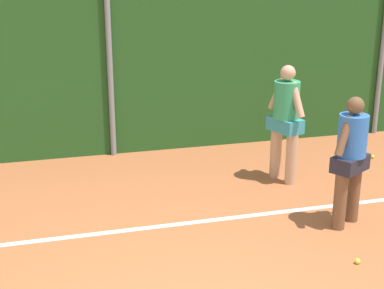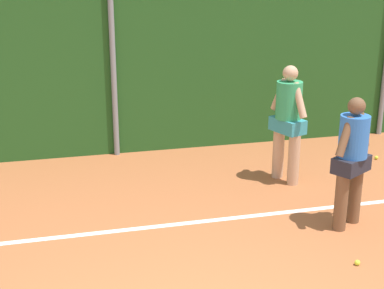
# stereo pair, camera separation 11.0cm
# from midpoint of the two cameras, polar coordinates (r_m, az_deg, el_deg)

# --- Properties ---
(ground_plane) EXTENTS (28.95, 28.95, 0.00)m
(ground_plane) POSITION_cam_midpoint_polar(r_m,az_deg,el_deg) (6.68, -3.79, -12.27)
(ground_plane) COLOR #A85B33
(hedge_fence_backdrop) EXTENTS (18.82, 0.25, 3.30)m
(hedge_fence_backdrop) POSITION_cam_midpoint_polar(r_m,az_deg,el_deg) (10.17, -8.82, 8.10)
(hedge_fence_backdrop) COLOR #23511E
(hedge_fence_backdrop) RESTS_ON ground_plane
(fence_post_center) EXTENTS (0.10, 0.10, 3.51)m
(fence_post_center) POSITION_cam_midpoint_polar(r_m,az_deg,el_deg) (9.98, -8.73, 8.54)
(fence_post_center) COLOR gray
(fence_post_center) RESTS_ON ground_plane
(fence_post_right) EXTENTS (0.10, 0.10, 3.51)m
(fence_post_right) POSITION_cam_midpoint_polar(r_m,az_deg,el_deg) (11.86, 18.66, 9.30)
(fence_post_right) COLOR gray
(fence_post_right) RESTS_ON ground_plane
(court_baseline_paint) EXTENTS (13.75, 0.10, 0.01)m
(court_baseline_paint) POSITION_cam_midpoint_polar(r_m,az_deg,el_deg) (7.55, -5.31, -8.51)
(court_baseline_paint) COLOR white
(court_baseline_paint) RESTS_ON ground_plane
(player_midcourt) EXTENTS (0.70, 0.54, 1.77)m
(player_midcourt) POSITION_cam_midpoint_polar(r_m,az_deg,el_deg) (7.53, 15.52, -1.04)
(player_midcourt) COLOR brown
(player_midcourt) RESTS_ON ground_plane
(player_backcourt_far) EXTENTS (0.48, 0.76, 1.88)m
(player_backcourt_far) POSITION_cam_midpoint_polar(r_m,az_deg,el_deg) (8.91, 9.19, 2.78)
(player_backcourt_far) COLOR tan
(player_backcourt_far) RESTS_ON ground_plane
(tennis_ball_1) EXTENTS (0.07, 0.07, 0.07)m
(tennis_ball_1) POSITION_cam_midpoint_polar(r_m,az_deg,el_deg) (10.60, 17.69, -1.18)
(tennis_ball_1) COLOR #CCDB33
(tennis_ball_1) RESTS_ON ground_plane
(tennis_ball_4) EXTENTS (0.07, 0.07, 0.07)m
(tennis_ball_4) POSITION_cam_midpoint_polar(r_m,az_deg,el_deg) (6.95, 16.12, -11.39)
(tennis_ball_4) COLOR #CCDB33
(tennis_ball_4) RESTS_ON ground_plane
(tennis_ball_6) EXTENTS (0.07, 0.07, 0.07)m
(tennis_ball_6) POSITION_cam_midpoint_polar(r_m,az_deg,el_deg) (9.14, 15.60, -4.06)
(tennis_ball_6) COLOR #CCDB33
(tennis_ball_6) RESTS_ON ground_plane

